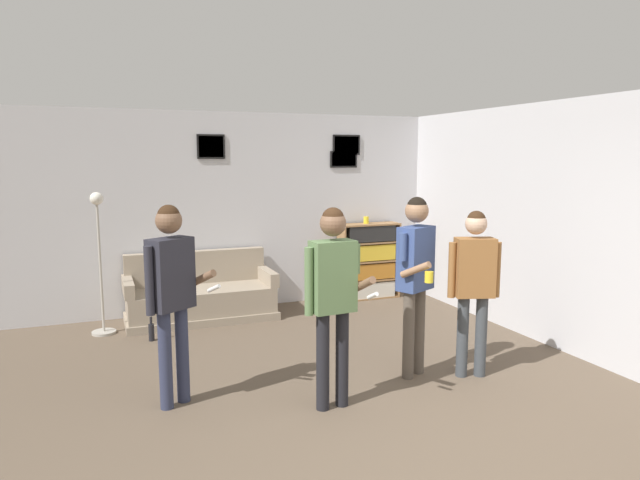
{
  "coord_description": "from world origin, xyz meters",
  "views": [
    {
      "loc": [
        -2.03,
        -2.93,
        2.09
      ],
      "look_at": [
        0.06,
        2.38,
        1.26
      ],
      "focal_mm": 32.0,
      "sensor_mm": 36.0,
      "label": 1
    }
  ],
  "objects": [
    {
      "name": "ground_plane",
      "position": [
        0.0,
        0.0,
        0.0
      ],
      "size": [
        20.0,
        20.0,
        0.0
      ],
      "primitive_type": "plane",
      "color": "brown"
    },
    {
      "name": "wall_back",
      "position": [
        0.01,
        4.78,
        1.36
      ],
      "size": [
        7.62,
        0.08,
        2.7
      ],
      "color": "silver",
      "rests_on": "ground_plane"
    },
    {
      "name": "wall_right",
      "position": [
        2.64,
        2.38,
        1.35
      ],
      "size": [
        0.06,
        7.15,
        2.7
      ],
      "color": "silver",
      "rests_on": "ground_plane"
    },
    {
      "name": "couch",
      "position": [
        -0.83,
        4.36,
        0.29
      ],
      "size": [
        1.9,
        0.8,
        0.86
      ],
      "color": "gray",
      "rests_on": "ground_plane"
    },
    {
      "name": "bookshelf",
      "position": [
        1.7,
        4.56,
        0.56
      ],
      "size": [
        0.92,
        0.3,
        1.12
      ],
      "color": "olive",
      "rests_on": "ground_plane"
    },
    {
      "name": "floor_lamp",
      "position": [
        -2.02,
        4.15,
        0.93
      ],
      "size": [
        0.28,
        0.28,
        1.69
      ],
      "color": "#ADA89E",
      "rests_on": "ground_plane"
    },
    {
      "name": "person_player_foreground_left",
      "position": [
        -1.49,
        1.81,
        1.06
      ],
      "size": [
        0.6,
        0.37,
        1.71
      ],
      "color": "#2D334C",
      "rests_on": "ground_plane"
    },
    {
      "name": "person_player_foreground_center",
      "position": [
        -0.26,
        1.27,
        1.04
      ],
      "size": [
        0.52,
        0.45,
        1.69
      ],
      "color": "black",
      "rests_on": "ground_plane"
    },
    {
      "name": "person_watcher_holding_cup",
      "position": [
        0.74,
        1.64,
        1.07
      ],
      "size": [
        0.46,
        0.55,
        1.73
      ],
      "color": "brown",
      "rests_on": "ground_plane"
    },
    {
      "name": "person_spectator_near_bookshelf",
      "position": [
        1.25,
        1.43,
        0.97
      ],
      "size": [
        0.48,
        0.3,
        1.6
      ],
      "color": "#3D4247",
      "rests_on": "ground_plane"
    },
    {
      "name": "bottle_on_floor",
      "position": [
        -1.52,
        3.66,
        0.11
      ],
      "size": [
        0.07,
        0.07,
        0.28
      ],
      "color": "black",
      "rests_on": "ground_plane"
    },
    {
      "name": "drinking_cup",
      "position": [
        1.65,
        4.56,
        1.18
      ],
      "size": [
        0.08,
        0.08,
        0.1
      ],
      "color": "yellow",
      "rests_on": "bookshelf"
    }
  ]
}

